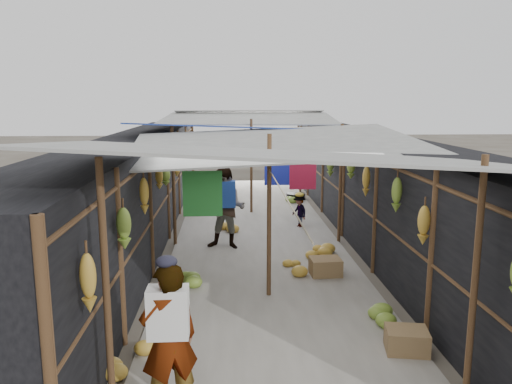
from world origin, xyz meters
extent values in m
cube|color=#9E998E|center=(0.00, 6.50, 0.01)|extent=(3.60, 16.00, 0.02)
cube|color=black|center=(-2.70, 6.50, 1.15)|extent=(1.40, 15.00, 2.30)
cube|color=black|center=(2.70, 6.50, 1.15)|extent=(1.40, 15.00, 2.30)
cube|color=#93734B|center=(1.09, 3.87, 0.16)|extent=(0.56, 0.46, 0.32)
cube|color=#93734B|center=(1.57, 1.08, 0.15)|extent=(0.57, 0.49, 0.31)
cube|color=#93734B|center=(-0.90, 12.28, 0.14)|extent=(0.50, 0.44, 0.27)
cylinder|color=black|center=(1.50, 10.93, 0.09)|extent=(0.60, 0.60, 0.18)
imported|color=white|center=(-1.23, 0.04, 0.79)|extent=(0.67, 0.56, 1.58)
imported|color=#1E389A|center=(-0.68, 5.66, 0.86)|extent=(0.97, 0.84, 1.73)
imported|color=#4C4842|center=(1.10, 7.32, 0.41)|extent=(0.50, 0.61, 0.81)
cylinder|color=brown|center=(-1.80, 0.00, 1.30)|extent=(0.07, 0.07, 2.60)
cylinder|color=brown|center=(1.80, 0.00, 1.30)|extent=(0.07, 0.07, 2.60)
cylinder|color=brown|center=(0.00, 3.00, 1.30)|extent=(0.07, 0.07, 2.60)
cylinder|color=brown|center=(-1.80, 6.00, 1.30)|extent=(0.07, 0.07, 2.60)
cylinder|color=brown|center=(1.80, 6.00, 1.30)|extent=(0.07, 0.07, 2.60)
cylinder|color=brown|center=(0.00, 9.00, 1.30)|extent=(0.07, 0.07, 2.60)
cylinder|color=brown|center=(-1.80, 12.00, 1.30)|extent=(0.07, 0.07, 2.60)
cylinder|color=brown|center=(1.80, 12.00, 1.30)|extent=(0.07, 0.07, 2.60)
cube|color=#A0A09B|center=(0.00, 1.00, 2.50)|extent=(5.21, 3.19, 0.52)
cube|color=#A0A09B|center=(0.20, 4.20, 2.35)|extent=(5.23, 3.73, 0.50)
cube|color=navy|center=(-0.10, 7.50, 2.45)|extent=(5.40, 3.60, 0.41)
cube|color=#A0A09B|center=(0.00, 10.80, 2.55)|extent=(5.37, 3.66, 0.27)
cube|color=#A0A09B|center=(0.10, 13.20, 2.65)|extent=(5.00, 1.99, 0.24)
cylinder|color=brown|center=(-2.00, 6.50, 2.05)|extent=(0.06, 15.00, 0.06)
cylinder|color=brown|center=(2.00, 6.50, 2.05)|extent=(0.06, 15.00, 0.06)
cylinder|color=gray|center=(0.00, 6.50, 2.05)|extent=(0.02, 15.00, 0.02)
cube|color=#1C2AB8|center=(0.38, 5.39, 1.72)|extent=(0.55, 0.03, 0.65)
cube|color=#256F2C|center=(-1.02, 2.92, 1.70)|extent=(0.60, 0.03, 0.70)
cube|color=silver|center=(0.35, 9.67, 1.77)|extent=(0.60, 0.03, 0.55)
cube|color=#B91C3E|center=(0.76, 4.61, 1.75)|extent=(0.50, 0.03, 0.60)
cube|color=navy|center=(-0.34, 9.86, 1.75)|extent=(0.65, 0.03, 0.60)
ellipsoid|color=gold|center=(-1.88, -0.28, 1.50)|extent=(0.15, 0.13, 0.57)
ellipsoid|color=olive|center=(-1.88, 1.28, 1.59)|extent=(0.18, 0.15, 0.52)
ellipsoid|color=gold|center=(-1.88, 2.78, 1.70)|extent=(0.14, 0.12, 0.57)
ellipsoid|color=gold|center=(-1.88, 4.42, 1.71)|extent=(0.14, 0.12, 0.41)
ellipsoid|color=olive|center=(-1.88, 5.35, 1.60)|extent=(0.19, 0.16, 0.37)
ellipsoid|color=gold|center=(-1.88, 7.52, 1.54)|extent=(0.18, 0.16, 0.57)
ellipsoid|color=olive|center=(-1.88, 9.16, 1.48)|extent=(0.16, 0.13, 0.55)
ellipsoid|color=olive|center=(-1.88, 10.57, 1.53)|extent=(0.14, 0.12, 0.46)
ellipsoid|color=olive|center=(-1.88, 12.06, 1.82)|extent=(0.18, 0.15, 0.38)
ellipsoid|color=olive|center=(-1.88, 13.70, 1.61)|extent=(0.19, 0.16, 0.54)
ellipsoid|color=gold|center=(1.88, 1.54, 1.51)|extent=(0.16, 0.14, 0.53)
ellipsoid|color=olive|center=(1.88, 2.62, 1.71)|extent=(0.16, 0.13, 0.54)
ellipsoid|color=gold|center=(1.88, 4.28, 1.64)|extent=(0.14, 0.12, 0.57)
ellipsoid|color=olive|center=(1.88, 5.43, 1.73)|extent=(0.18, 0.15, 0.47)
ellipsoid|color=olive|center=(1.88, 7.49, 1.50)|extent=(0.19, 0.16, 0.55)
ellipsoid|color=olive|center=(1.88, 8.86, 1.62)|extent=(0.16, 0.14, 0.41)
ellipsoid|color=olive|center=(1.88, 10.31, 1.62)|extent=(0.17, 0.15, 0.37)
ellipsoid|color=olive|center=(1.88, 12.01, 1.60)|extent=(0.14, 0.12, 0.44)
ellipsoid|color=olive|center=(1.88, 13.63, 1.51)|extent=(0.16, 0.14, 0.57)
ellipsoid|color=gold|center=(-1.36, 8.84, 0.14)|extent=(0.57, 0.48, 0.28)
ellipsoid|color=gold|center=(1.35, 4.94, 0.18)|extent=(0.71, 0.60, 0.36)
ellipsoid|color=olive|center=(-1.26, 11.12, 0.14)|extent=(0.57, 0.49, 0.29)
ellipsoid|color=olive|center=(1.41, 10.27, 0.14)|extent=(0.55, 0.47, 0.28)
ellipsoid|color=gold|center=(-0.68, 6.88, 0.15)|extent=(0.62, 0.53, 0.31)
ellipsoid|color=olive|center=(-1.42, 3.60, 0.13)|extent=(0.50, 0.43, 0.25)
ellipsoid|color=gold|center=(0.79, 4.13, 0.16)|extent=(0.65, 0.55, 0.32)
ellipsoid|color=olive|center=(1.38, 1.84, 0.12)|extent=(0.50, 0.42, 0.25)
ellipsoid|color=gold|center=(-1.70, 0.89, 0.16)|extent=(0.63, 0.53, 0.31)
camera|label=1|loc=(-0.63, -4.56, 3.11)|focal=35.00mm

